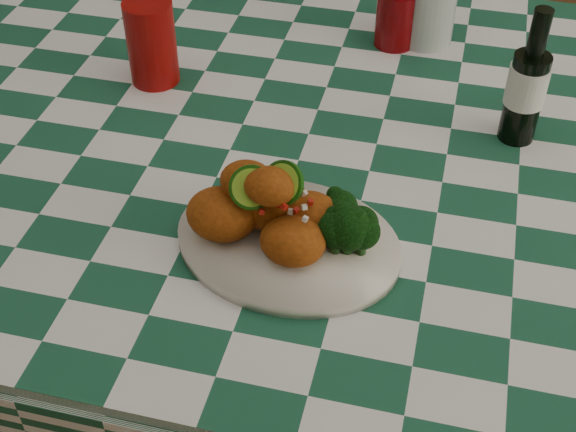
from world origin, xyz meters
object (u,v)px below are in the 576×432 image
(red_tumbler, at_px, (152,43))
(ketchup_bottle, at_px, (397,6))
(plate, at_px, (288,243))
(beer_bottle, at_px, (529,77))
(wooden_chair_left, at_px, (284,66))
(dining_table, at_px, (305,309))
(fried_chicken_pile, at_px, (272,203))
(wooden_chair_right, at_px, (566,101))
(mason_jar, at_px, (429,5))

(red_tumbler, distance_m, ketchup_bottle, 0.41)
(red_tumbler, bearing_deg, plate, -47.43)
(beer_bottle, relative_size, wooden_chair_left, 0.23)
(dining_table, xyz_separation_m, ketchup_bottle, (0.08, 0.29, 0.46))
(plate, distance_m, ketchup_bottle, 0.54)
(fried_chicken_pile, height_order, beer_bottle, beer_bottle)
(beer_bottle, relative_size, wooden_chair_right, 0.23)
(fried_chicken_pile, bearing_deg, wooden_chair_left, 103.37)
(wooden_chair_left, bearing_deg, beer_bottle, -41.50)
(beer_bottle, bearing_deg, dining_table, -167.34)
(wooden_chair_left, bearing_deg, mason_jar, -38.34)
(red_tumbler, relative_size, mason_jar, 1.02)
(plate, xyz_separation_m, red_tumbler, (-0.30, 0.33, 0.06))
(dining_table, relative_size, ketchup_bottle, 11.68)
(ketchup_bottle, distance_m, beer_bottle, 0.31)
(red_tumbler, xyz_separation_m, wooden_chair_left, (0.06, 0.62, -0.41))
(wooden_chair_right, bearing_deg, ketchup_bottle, -152.72)
(plate, height_order, mason_jar, mason_jar)
(fried_chicken_pile, relative_size, mason_jar, 1.26)
(fried_chicken_pile, distance_m, red_tumbler, 0.43)
(red_tumbler, relative_size, wooden_chair_right, 0.15)
(red_tumbler, distance_m, beer_bottle, 0.57)
(dining_table, relative_size, beer_bottle, 8.03)
(wooden_chair_left, bearing_deg, dining_table, -63.24)
(wooden_chair_left, bearing_deg, fried_chicken_pile, -66.90)
(dining_table, height_order, red_tumbler, red_tumbler)
(red_tumbler, xyz_separation_m, wooden_chair_right, (0.73, 0.63, -0.40))
(dining_table, bearing_deg, wooden_chair_right, 57.39)
(dining_table, bearing_deg, plate, -83.32)
(ketchup_bottle, height_order, wooden_chair_left, ketchup_bottle)
(fried_chicken_pile, distance_m, mason_jar, 0.57)
(mason_jar, bearing_deg, beer_bottle, -56.78)
(plate, xyz_separation_m, wooden_chair_left, (-0.25, 0.95, -0.35))
(dining_table, distance_m, wooden_chair_left, 0.74)
(ketchup_bottle, height_order, beer_bottle, beer_bottle)
(plate, height_order, wooden_chair_right, wooden_chair_right)
(beer_bottle, bearing_deg, red_tumbler, 178.12)
(wooden_chair_left, xyz_separation_m, wooden_chair_right, (0.67, 0.00, 0.00))
(dining_table, bearing_deg, ketchup_bottle, 73.88)
(dining_table, distance_m, wooden_chair_right, 0.85)
(plate, bearing_deg, beer_bottle, 48.95)
(fried_chicken_pile, xyz_separation_m, wooden_chair_left, (-0.23, 0.95, -0.41))
(wooden_chair_left, relative_size, wooden_chair_right, 0.99)
(mason_jar, bearing_deg, dining_table, -112.98)
(ketchup_bottle, xyz_separation_m, wooden_chair_left, (-0.30, 0.42, -0.41))
(ketchup_bottle, distance_m, wooden_chair_left, 0.66)
(fried_chicken_pile, bearing_deg, ketchup_bottle, 82.00)
(ketchup_bottle, xyz_separation_m, wooden_chair_right, (0.37, 0.42, -0.41))
(dining_table, xyz_separation_m, red_tumbler, (-0.27, 0.09, 0.46))
(dining_table, relative_size, wooden_chair_left, 1.85)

